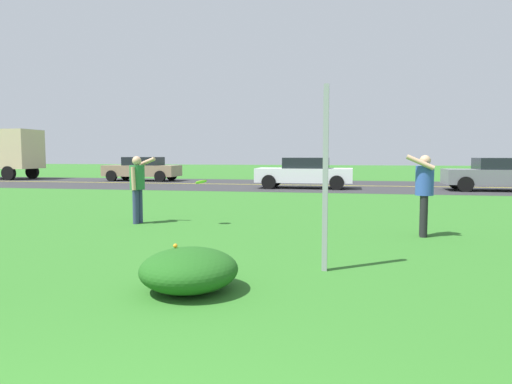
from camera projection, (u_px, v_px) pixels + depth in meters
The scene contains 11 objects.
ground_plane at pixel (307, 213), 12.66m from camera, with size 120.00×120.00×0.00m, color #2D6B23.
highway_strip at pixel (327, 185), 23.98m from camera, with size 120.00×9.69×0.01m, color #2D2D30.
highway_center_stripe at pixel (327, 185), 23.98m from camera, with size 120.00×0.16×0.00m, color yellow.
daylily_clump_near_camera at pixel (189, 270), 5.38m from camera, with size 1.14×1.19×0.54m.
sign_post_near_path at pixel (325, 179), 6.25m from camera, with size 0.07×0.10×2.52m.
person_thrower_green_shirt at pixel (137, 183), 10.65m from camera, with size 0.55×0.50×1.55m.
person_catcher_blue_shirt at pixel (424, 188), 8.92m from camera, with size 0.55×0.50×1.59m.
frisbee_lime at pixel (201, 182), 10.38m from camera, with size 0.27×0.26×0.13m.
car_gray_center_left at pixel (499, 174), 20.30m from camera, with size 4.50×2.00×1.45m.
car_white_center_right at pixel (305, 173), 21.98m from camera, with size 4.50×2.00×1.45m.
car_tan_rightmost at pixel (142, 169), 28.28m from camera, with size 4.50×2.00×1.45m.
Camera 1 is at (1.12, -1.01, 1.58)m, focal length 32.55 mm.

